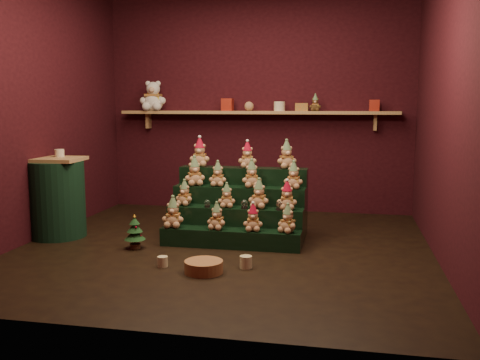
% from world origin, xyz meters
% --- Properties ---
extents(ground, '(4.00, 4.00, 0.00)m').
position_xyz_m(ground, '(0.00, 0.00, 0.00)').
color(ground, black).
rests_on(ground, ground).
extents(back_wall, '(4.00, 0.10, 2.80)m').
position_xyz_m(back_wall, '(0.00, 2.05, 1.40)').
color(back_wall, black).
rests_on(back_wall, ground).
extents(front_wall, '(4.00, 0.10, 2.80)m').
position_xyz_m(front_wall, '(0.00, -2.05, 1.40)').
color(front_wall, black).
rests_on(front_wall, ground).
extents(left_wall, '(0.10, 4.00, 2.80)m').
position_xyz_m(left_wall, '(-2.05, 0.00, 1.40)').
color(left_wall, black).
rests_on(left_wall, ground).
extents(right_wall, '(0.10, 4.00, 2.80)m').
position_xyz_m(right_wall, '(2.05, 0.00, 1.40)').
color(right_wall, black).
rests_on(right_wall, ground).
extents(back_shelf, '(3.60, 0.26, 0.24)m').
position_xyz_m(back_shelf, '(0.00, 1.87, 1.29)').
color(back_shelf, tan).
rests_on(back_shelf, ground).
extents(riser_tier_front, '(1.40, 0.22, 0.18)m').
position_xyz_m(riser_tier_front, '(0.06, 0.05, 0.09)').
color(riser_tier_front, black).
rests_on(riser_tier_front, ground).
extents(riser_tier_midfront, '(1.40, 0.22, 0.36)m').
position_xyz_m(riser_tier_midfront, '(0.06, 0.27, 0.18)').
color(riser_tier_midfront, black).
rests_on(riser_tier_midfront, ground).
extents(riser_tier_midback, '(1.40, 0.22, 0.54)m').
position_xyz_m(riser_tier_midback, '(0.06, 0.49, 0.27)').
color(riser_tier_midback, black).
rests_on(riser_tier_midback, ground).
extents(riser_tier_back, '(1.40, 0.22, 0.72)m').
position_xyz_m(riser_tier_back, '(0.06, 0.71, 0.36)').
color(riser_tier_back, black).
rests_on(riser_tier_back, ground).
extents(teddy_0, '(0.24, 0.22, 0.31)m').
position_xyz_m(teddy_0, '(-0.52, 0.04, 0.33)').
color(teddy_0, tan).
rests_on(teddy_0, riser_tier_front).
extents(teddy_1, '(0.22, 0.20, 0.26)m').
position_xyz_m(teddy_1, '(-0.07, 0.03, 0.31)').
color(teddy_1, tan).
rests_on(teddy_1, riser_tier_front).
extents(teddy_2, '(0.21, 0.19, 0.27)m').
position_xyz_m(teddy_2, '(0.29, 0.04, 0.31)').
color(teddy_2, tan).
rests_on(teddy_2, riser_tier_front).
extents(teddy_3, '(0.26, 0.25, 0.27)m').
position_xyz_m(teddy_3, '(0.63, 0.04, 0.32)').
color(teddy_3, tan).
rests_on(teddy_3, riser_tier_front).
extents(teddy_4, '(0.22, 0.20, 0.26)m').
position_xyz_m(teddy_4, '(-0.48, 0.28, 0.49)').
color(teddy_4, tan).
rests_on(teddy_4, riser_tier_midfront).
extents(teddy_5, '(0.20, 0.18, 0.25)m').
position_xyz_m(teddy_5, '(-0.02, 0.26, 0.48)').
color(teddy_5, tan).
rests_on(teddy_5, riser_tier_midfront).
extents(teddy_6, '(0.23, 0.21, 0.29)m').
position_xyz_m(teddy_6, '(0.31, 0.29, 0.51)').
color(teddy_6, tan).
rests_on(teddy_6, riser_tier_midfront).
extents(teddy_7, '(0.22, 0.20, 0.28)m').
position_xyz_m(teddy_7, '(0.59, 0.27, 0.50)').
color(teddy_7, tan).
rests_on(teddy_7, riser_tier_midfront).
extents(teddy_8, '(0.28, 0.27, 0.31)m').
position_xyz_m(teddy_8, '(-0.43, 0.50, 0.69)').
color(teddy_8, tan).
rests_on(teddy_8, riser_tier_midback).
extents(teddy_9, '(0.20, 0.18, 0.26)m').
position_xyz_m(teddy_9, '(-0.17, 0.49, 0.67)').
color(teddy_9, tan).
rests_on(teddy_9, riser_tier_midback).
extents(teddy_10, '(0.25, 0.23, 0.29)m').
position_xyz_m(teddy_10, '(0.19, 0.48, 0.68)').
color(teddy_10, tan).
rests_on(teddy_10, riser_tier_midback).
extents(teddy_11, '(0.21, 0.20, 0.28)m').
position_xyz_m(teddy_11, '(0.64, 0.48, 0.68)').
color(teddy_11, tan).
rests_on(teddy_11, riser_tier_midback).
extents(teddy_12, '(0.24, 0.22, 0.31)m').
position_xyz_m(teddy_12, '(-0.44, 0.73, 0.88)').
color(teddy_12, tan).
rests_on(teddy_12, riser_tier_back).
extents(teddy_13, '(0.24, 0.22, 0.28)m').
position_xyz_m(teddy_13, '(0.11, 0.71, 0.86)').
color(teddy_13, tan).
rests_on(teddy_13, riser_tier_back).
extents(teddy_14, '(0.27, 0.26, 0.30)m').
position_xyz_m(teddy_14, '(0.53, 0.73, 0.87)').
color(teddy_14, tan).
rests_on(teddy_14, riser_tier_back).
extents(snow_globe_a, '(0.06, 0.06, 0.08)m').
position_xyz_m(snow_globe_a, '(-0.22, 0.21, 0.40)').
color(snow_globe_a, black).
rests_on(snow_globe_a, riser_tier_midfront).
extents(snow_globe_b, '(0.07, 0.07, 0.09)m').
position_xyz_m(snow_globe_b, '(0.17, 0.21, 0.41)').
color(snow_globe_b, black).
rests_on(snow_globe_b, riser_tier_midfront).
extents(snow_globe_c, '(0.07, 0.07, 0.09)m').
position_xyz_m(snow_globe_c, '(0.52, 0.21, 0.41)').
color(snow_globe_c, black).
rests_on(snow_globe_c, riser_tier_midfront).
extents(side_table, '(0.59, 0.59, 0.85)m').
position_xyz_m(side_table, '(-1.84, 0.11, 0.42)').
color(side_table, tan).
rests_on(side_table, ground).
extents(table_ornament, '(0.10, 0.10, 0.08)m').
position_xyz_m(table_ornament, '(-1.84, 0.21, 0.89)').
color(table_ornament, beige).
rests_on(table_ornament, side_table).
extents(mini_christmas_tree, '(0.20, 0.20, 0.35)m').
position_xyz_m(mini_christmas_tree, '(-0.84, -0.19, 0.17)').
color(mini_christmas_tree, '#442818').
rests_on(mini_christmas_tree, ground).
extents(mug_left, '(0.09, 0.09, 0.09)m').
position_xyz_m(mug_left, '(-0.38, -0.69, 0.05)').
color(mug_left, beige).
rests_on(mug_left, ground).
extents(mug_right, '(0.11, 0.11, 0.11)m').
position_xyz_m(mug_right, '(0.34, -0.59, 0.05)').
color(mug_right, beige).
rests_on(mug_right, ground).
extents(wicker_basket, '(0.43, 0.43, 0.10)m').
position_xyz_m(wicker_basket, '(0.02, -0.78, 0.05)').
color(wicker_basket, '#9C663E').
rests_on(wicker_basket, ground).
extents(white_bear, '(0.38, 0.35, 0.49)m').
position_xyz_m(white_bear, '(-1.38, 1.84, 1.57)').
color(white_bear, white).
rests_on(white_bear, back_shelf).
extents(brown_bear, '(0.15, 0.13, 0.21)m').
position_xyz_m(brown_bear, '(0.76, 1.84, 1.42)').
color(brown_bear, '#53371B').
rests_on(brown_bear, back_shelf).
extents(gift_tin_red_a, '(0.14, 0.14, 0.16)m').
position_xyz_m(gift_tin_red_a, '(-0.37, 1.85, 1.40)').
color(gift_tin_red_a, '#B32C1B').
rests_on(gift_tin_red_a, back_shelf).
extents(gift_tin_cream, '(0.14, 0.14, 0.12)m').
position_xyz_m(gift_tin_cream, '(0.30, 1.85, 1.38)').
color(gift_tin_cream, beige).
rests_on(gift_tin_cream, back_shelf).
extents(gift_tin_red_b, '(0.12, 0.12, 0.14)m').
position_xyz_m(gift_tin_red_b, '(1.48, 1.85, 1.39)').
color(gift_tin_red_b, '#B32C1B').
rests_on(gift_tin_red_b, back_shelf).
extents(shelf_plush_ball, '(0.12, 0.12, 0.12)m').
position_xyz_m(shelf_plush_ball, '(-0.09, 1.85, 1.38)').
color(shelf_plush_ball, tan).
rests_on(shelf_plush_ball, back_shelf).
extents(scarf_gift_box, '(0.16, 0.10, 0.10)m').
position_xyz_m(scarf_gift_box, '(0.59, 1.85, 1.37)').
color(scarf_gift_box, '#D5521E').
rests_on(scarf_gift_box, back_shelf).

